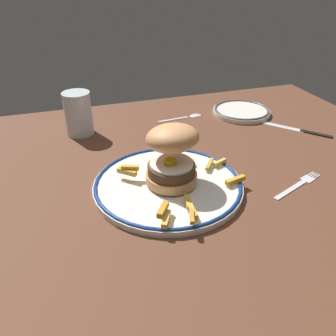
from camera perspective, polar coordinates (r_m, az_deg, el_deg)
name	(u,v)px	position (r cm, az deg, el deg)	size (l,w,h in cm)	color
ground_plane	(187,184)	(74.58, 3.03, -2.61)	(116.63, 93.93, 4.00)	brown
dinner_plate	(168,185)	(69.17, 0.00, -2.69)	(29.24, 29.24, 1.60)	white
burger	(172,153)	(66.59, 0.65, 2.51)	(12.18, 12.78, 11.87)	tan
fries_pile	(181,187)	(65.53, 2.13, -3.12)	(23.62, 21.01, 2.57)	gold
water_glass	(79,116)	(92.82, -14.23, 8.08)	(6.90, 6.90, 10.90)	silver
side_plate	(241,111)	(106.16, 11.78, 8.99)	(16.39, 16.39, 1.60)	white
fork	(298,184)	(75.06, 20.32, -2.50)	(13.88, 6.63, 0.36)	silver
knife	(302,130)	(99.35, 20.84, 5.70)	(12.62, 14.83, 0.70)	black
spoon	(191,116)	(102.25, 3.72, 8.45)	(13.40, 2.91, 0.90)	silver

